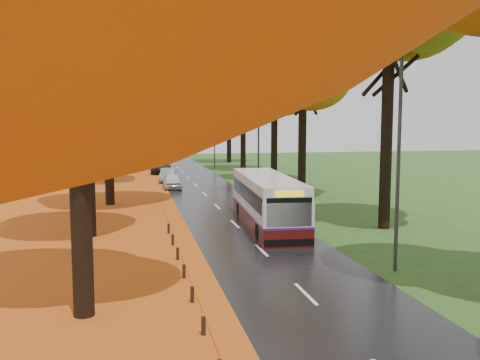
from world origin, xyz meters
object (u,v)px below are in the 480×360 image
object	(u,v)px
car_white	(172,181)
car_silver	(168,175)
streetlamp_mid	(255,133)
bus	(267,200)
streetlamp_far	(212,128)
streetlamp_near	(393,146)
car_dark	(161,167)

from	to	relation	value
car_white	car_silver	size ratio (longest dim) A/B	0.99
streetlamp_mid	bus	size ratio (longest dim) A/B	0.78
streetlamp_far	streetlamp_near	bearing A→B (deg)	-90.00
streetlamp_mid	car_dark	distance (m)	18.50
streetlamp_near	car_silver	size ratio (longest dim) A/B	2.15
streetlamp_far	car_dark	bearing A→B (deg)	-141.15
streetlamp_near	car_dark	size ratio (longest dim) A/B	1.75
streetlamp_far	car_silver	size ratio (longest dim) A/B	2.15
streetlamp_far	car_silver	world-z (taller)	streetlamp_far
bus	car_white	distance (m)	17.51
streetlamp_mid	bus	distance (m)	13.56
streetlamp_far	bus	xyz separation A→B (m)	(-2.39, -34.94, -3.27)
car_white	car_silver	bearing A→B (deg)	91.59
car_white	streetlamp_mid	bearing A→B (deg)	-32.82
streetlamp_far	bus	distance (m)	35.18
streetlamp_far	car_dark	size ratio (longest dim) A/B	1.75
streetlamp_far	car_white	world-z (taller)	streetlamp_far
streetlamp_mid	car_dark	world-z (taller)	streetlamp_mid
streetlamp_near	streetlamp_far	world-z (taller)	same
streetlamp_mid	streetlamp_far	xyz separation A→B (m)	(0.00, 22.00, 0.00)
streetlamp_near	car_white	size ratio (longest dim) A/B	2.18
streetlamp_far	car_white	distance (m)	19.29
car_white	car_silver	world-z (taller)	car_white
streetlamp_mid	car_silver	distance (m)	11.58
bus	streetlamp_mid	bearing A→B (deg)	83.00
car_silver	car_dark	size ratio (longest dim) A/B	0.81
streetlamp_near	bus	bearing A→B (deg)	104.78
streetlamp_near	streetlamp_mid	world-z (taller)	same
bus	car_dark	bearing A→B (deg)	100.91
bus	car_dark	size ratio (longest dim) A/B	2.25
streetlamp_mid	bus	xyz separation A→B (m)	(-2.39, -12.94, -3.27)
streetlamp_far	car_white	bearing A→B (deg)	-108.86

